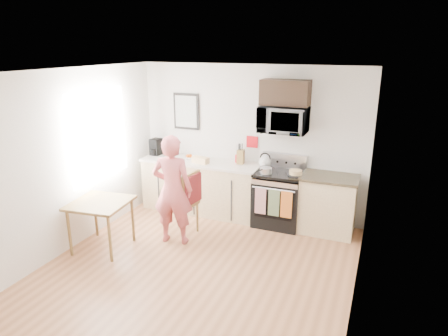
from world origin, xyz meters
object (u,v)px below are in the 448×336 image
at_px(microwave, 283,120).
at_px(dining_table, 100,207).
at_px(cake, 296,173).
at_px(range, 278,200).
at_px(chair, 188,195).
at_px(person, 173,190).

bearing_deg(microwave, dining_table, -138.96).
relative_size(microwave, cake, 3.02).
xyz_separation_m(range, cake, (0.28, -0.09, 0.53)).
bearing_deg(chair, microwave, 48.93).
distance_m(microwave, person, 2.07).
bearing_deg(dining_table, chair, 40.20).
distance_m(range, person, 1.82).
bearing_deg(microwave, range, -89.94).
bearing_deg(chair, person, -108.81).
relative_size(range, person, 0.69).
xyz_separation_m(range, person, (-1.31, -1.20, 0.40)).
xyz_separation_m(chair, cake, (1.47, 0.87, 0.29)).
bearing_deg(range, microwave, 90.06).
distance_m(dining_table, chair, 1.30).
distance_m(microwave, dining_table, 3.09).
height_order(range, person, person).
height_order(chair, cake, chair).
distance_m(range, cake, 0.60).
height_order(range, dining_table, range).
bearing_deg(person, chair, -127.12).
distance_m(range, dining_table, 2.83).
relative_size(range, chair, 1.10).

